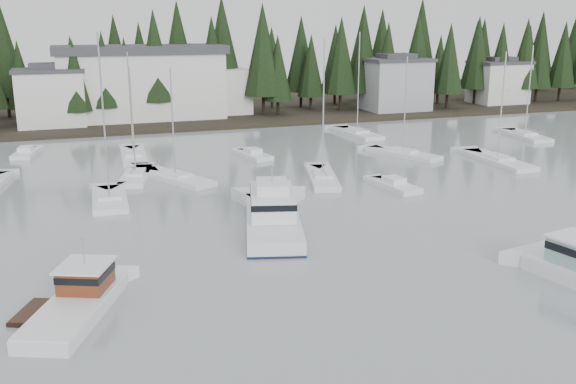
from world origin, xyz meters
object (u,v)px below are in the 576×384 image
Objects in this scene: lobster_boat_brown at (76,304)px; sailboat_11 at (403,155)px; cabin_cruiser_center at (273,218)px; sailboat_5 at (175,179)px; sailboat_0 at (322,179)px; sailboat_7 at (497,162)px; house_west at (50,96)px; runabout_4 at (253,156)px; runabout_3 at (26,154)px; runabout_1 at (394,187)px; sailboat_2 at (110,201)px; house_east_a at (395,83)px; house_east_b at (498,81)px; sailboat_12 at (136,178)px; sailboat_9 at (525,137)px; harbor_inn at (155,83)px; sailboat_6 at (357,134)px; sailboat_1 at (134,158)px.

sailboat_11 is at bearing -26.65° from lobster_boat_brown.
sailboat_5 reaches higher than cabin_cruiser_center.
sailboat_0 is 21.07m from sailboat_7.
runabout_4 is at bearing -52.88° from house_west.
sailboat_7 is 52.93m from runabout_3.
sailboat_11 reaches higher than runabout_1.
sailboat_7 is (41.08, 2.50, -0.04)m from sailboat_2.
sailboat_0 is 1.19× the size of sailboat_11.
sailboat_7 is at bearing -76.49° from runabout_1.
house_east_a is 81.88m from lobster_boat_brown.
sailboat_12 is (-68.26, -35.20, -4.34)m from house_east_b.
harbor_inn is at bearing 62.99° from sailboat_9.
house_east_a is 0.94× the size of sailboat_12.
sailboat_2 is 1.25× the size of sailboat_11.
runabout_4 is (-37.58, -0.43, 0.07)m from sailboat_9.
runabout_4 is at bearing -52.49° from sailboat_12.
sailboat_0 is 0.99× the size of sailboat_6.
sailboat_6 reaches higher than sailboat_7.
sailboat_6 reaches higher than sailboat_0.
runabout_4 is (13.64, 5.97, 0.07)m from sailboat_12.
cabin_cruiser_center is (15.56, -53.41, -3.85)m from house_west.
sailboat_9 reaches higher than runabout_3.
lobster_boat_brown is (1.40, -63.59, -4.17)m from house_west.
sailboat_11 is (-38.20, -34.11, -4.34)m from house_east_b.
cabin_cruiser_center is 17.79m from sailboat_5.
house_west is 47.95m from sailboat_0.
cabin_cruiser_center is at bearing 167.37° from sailboat_5.
house_east_a is at bearing -49.79° from sailboat_11.
sailboat_11 is 1.92× the size of runabout_3.
sailboat_6 reaches higher than sailboat_12.
runabout_1 is at bearing -104.01° from sailboat_12.
house_west is 1.05× the size of lobster_boat_brown.
house_west is 35.70m from runabout_4.
sailboat_11 is 15.07m from runabout_1.
runabout_1 is 42.46m from runabout_3.
sailboat_7 reaches higher than harbor_inn.
harbor_inn is at bearing -0.83° from runabout_4.
house_east_b is 0.73× the size of cabin_cruiser_center.
harbor_inn is at bearing 11.89° from lobster_boat_brown.
house_east_a is 39.80m from sailboat_7.
harbor_inn is 53.12m from sailboat_7.
sailboat_9 reaches higher than house_west.
sailboat_2 is 41.31m from sailboat_6.
sailboat_5 is at bearing 108.28° from sailboat_9.
sailboat_0 reaches higher than sailboat_7.
harbor_inn is at bearing -9.59° from sailboat_1.
runabout_3 is (-18.43, 34.73, -0.67)m from cabin_cruiser_center.
runabout_3 is (-7.53, 23.46, 0.04)m from sailboat_2.
runabout_1 is (29.75, -45.86, -4.52)m from house_west.
sailboat_0 is at bearing -77.66° from harbor_inn.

